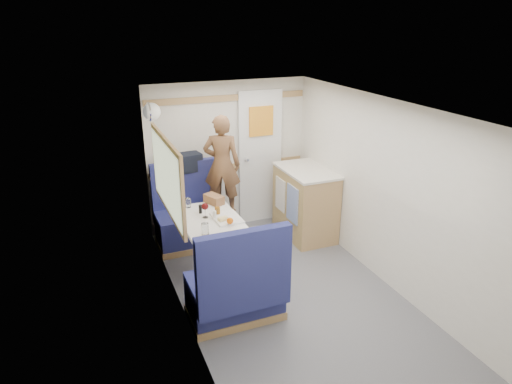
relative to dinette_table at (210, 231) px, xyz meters
name	(u,v)px	position (x,y,z in m)	size (l,w,h in m)	color
floor	(303,312)	(0.65, -1.00, -0.57)	(4.50, 4.50, 0.00)	#515156
ceiling	(312,113)	(0.65, -1.00, 1.43)	(4.50, 4.50, 0.00)	silver
wall_back	(229,156)	(0.65, 1.25, 0.43)	(2.20, 0.02, 2.00)	silver
wall_left	(190,241)	(-0.45, -1.00, 0.43)	(0.02, 4.50, 2.00)	silver
wall_right	(404,204)	(1.75, -1.00, 0.43)	(0.02, 4.50, 2.00)	silver
oak_trim_low	(229,167)	(0.65, 1.23, 0.28)	(2.15, 0.02, 0.08)	#AC8D4D
oak_trim_high	(228,98)	(0.65, 1.23, 1.21)	(2.15, 0.02, 0.08)	#AC8D4D
side_window	(166,177)	(-0.43, 0.00, 0.68)	(0.04, 1.30, 0.72)	#A5AE93
rear_door	(260,155)	(1.10, 1.22, 0.41)	(0.62, 0.12, 1.86)	white
dinette_table	(210,231)	(0.00, 0.00, 0.00)	(0.62, 0.92, 0.72)	white
bench_far	(191,222)	(0.00, 0.86, -0.27)	(0.90, 0.59, 1.05)	navy
bench_near	(237,293)	(0.00, -0.86, -0.27)	(0.90, 0.59, 1.05)	navy
ledge	(184,173)	(0.00, 1.12, 0.31)	(0.90, 0.14, 0.04)	#AC8D4D
dome_light	(152,112)	(-0.39, 0.85, 1.18)	(0.20, 0.20, 0.20)	white
galley_counter	(305,202)	(1.47, 0.55, -0.10)	(0.57, 0.92, 0.92)	#AC8D4D
person	(222,165)	(0.38, 0.70, 0.50)	(0.45, 0.30, 1.24)	brown
duffel_bag	(182,163)	(-0.01, 1.12, 0.45)	(0.48, 0.23, 0.23)	black
tray	(227,218)	(0.17, -0.10, 0.16)	(0.28, 0.36, 0.02)	white
orange_fruit	(230,221)	(0.15, -0.27, 0.21)	(0.07, 0.07, 0.07)	orange
cheese_block	(223,219)	(0.11, -0.15, 0.19)	(0.10, 0.06, 0.04)	#DCC27F
wine_glass	(205,207)	(-0.04, 0.03, 0.28)	(0.08, 0.08, 0.17)	white
tumbler_left	(205,229)	(-0.15, -0.38, 0.21)	(0.08, 0.08, 0.12)	silver
tumbler_mid	(188,203)	(-0.14, 0.38, 0.21)	(0.07, 0.07, 0.11)	white
beer_glass	(217,211)	(0.10, 0.03, 0.20)	(0.06, 0.06, 0.09)	brown
pepper_grinder	(200,209)	(-0.05, 0.16, 0.20)	(0.04, 0.04, 0.10)	black
salt_grinder	(215,215)	(0.05, -0.05, 0.20)	(0.04, 0.04, 0.10)	white
bread_loaf	(214,199)	(0.17, 0.38, 0.20)	(0.13, 0.24, 0.10)	brown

